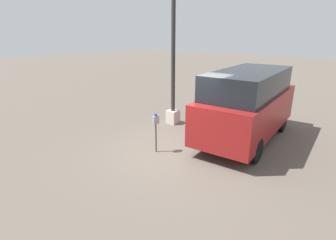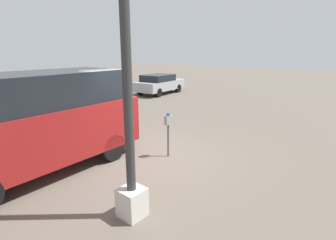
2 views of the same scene
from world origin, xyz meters
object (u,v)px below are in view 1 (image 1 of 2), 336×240
at_px(parking_meter_near, 156,124).
at_px(parked_van, 248,103).
at_px(parking_meter_far, 238,88).
at_px(lamp_post, 173,74).

relative_size(parking_meter_near, parked_van, 0.25).
xyz_separation_m(parking_meter_far, parked_van, (-3.36, -1.81, 0.23)).
height_order(lamp_post, parked_van, lamp_post).
bearing_deg(parking_meter_far, lamp_post, 169.84).
bearing_deg(parking_meter_near, parked_van, -23.32).
xyz_separation_m(parking_meter_near, parking_meter_far, (6.13, 0.00, 0.14)).
distance_m(parking_meter_far, lamp_post, 3.89).
distance_m(parking_meter_near, parked_van, 3.33).
bearing_deg(lamp_post, parking_meter_near, -153.54).
bearing_deg(parking_meter_near, parking_meter_far, 9.85).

